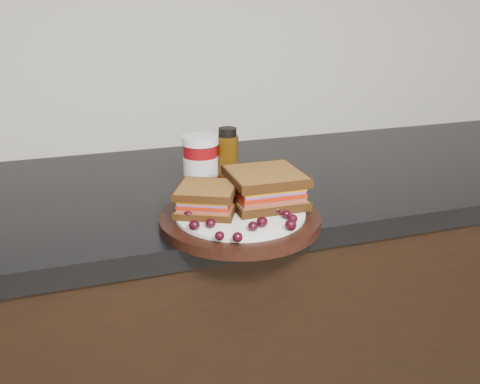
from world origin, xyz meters
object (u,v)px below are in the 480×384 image
object	(u,v)px
condiment_jar	(201,162)
oil_bottle	(228,157)
sandwich_left	(207,199)
plate	(240,219)

from	to	relation	value
condiment_jar	oil_bottle	bearing A→B (deg)	-5.70
sandwich_left	oil_bottle	distance (m)	0.21
sandwich_left	oil_bottle	size ratio (longest dim) A/B	0.81
plate	condiment_jar	xyz separation A→B (m)	(-0.01, 0.21, 0.05)
plate	condiment_jar	world-z (taller)	condiment_jar
sandwich_left	plate	bearing A→B (deg)	5.46
sandwich_left	condiment_jar	distance (m)	0.19
oil_bottle	sandwich_left	bearing A→B (deg)	-117.64
plate	oil_bottle	distance (m)	0.21
sandwich_left	condiment_jar	bearing A→B (deg)	104.48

